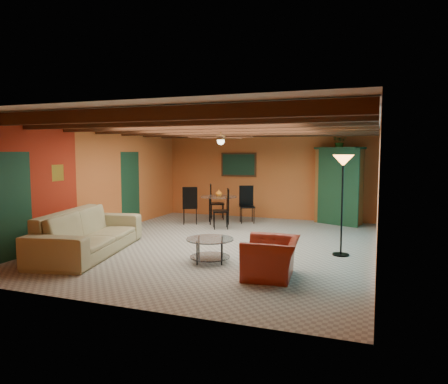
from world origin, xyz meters
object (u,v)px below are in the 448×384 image
at_px(coffee_table, 210,250).
at_px(vase, 219,182).
at_px(dining_table, 219,205).
at_px(floor_lamp, 342,205).
at_px(sofa, 89,232).
at_px(armchair, 271,258).
at_px(armoire, 339,187).
at_px(potted_plant, 340,142).

relative_size(coffee_table, vase, 4.47).
relative_size(dining_table, floor_lamp, 1.04).
distance_m(sofa, vase, 4.47).
distance_m(armchair, armoire, 5.79).
bearing_deg(dining_table, potted_plant, 19.77).
height_order(potted_plant, vase, potted_plant).
bearing_deg(sofa, coffee_table, -97.22).
relative_size(floor_lamp, potted_plant, 4.60).
bearing_deg(vase, sofa, -105.45).
bearing_deg(potted_plant, armchair, -95.60).
bearing_deg(dining_table, floor_lamp, -36.34).
height_order(sofa, dining_table, dining_table).
height_order(coffee_table, floor_lamp, floor_lamp).
bearing_deg(sofa, potted_plant, -51.36).
relative_size(sofa, dining_table, 1.44).
xyz_separation_m(dining_table, potted_plant, (3.23, 1.16, 1.80)).
height_order(sofa, armchair, sofa).
bearing_deg(potted_plant, armoire, 0.00).
height_order(sofa, potted_plant, potted_plant).
height_order(sofa, coffee_table, sofa).
xyz_separation_m(dining_table, vase, (0.00, 0.00, 0.64)).
bearing_deg(floor_lamp, armoire, 95.86).
distance_m(dining_table, armoire, 3.47).
xyz_separation_m(sofa, potted_plant, (4.40, 5.41, 1.90)).
bearing_deg(vase, armchair, -59.64).
relative_size(armoire, vase, 10.69).
xyz_separation_m(armoire, potted_plant, (0.00, 0.00, 1.28)).
relative_size(armoire, potted_plant, 4.88).
distance_m(sofa, coffee_table, 2.56).
bearing_deg(sofa, armchair, -106.68).
bearing_deg(armchair, dining_table, -155.27).
distance_m(sofa, potted_plant, 7.23).
xyz_separation_m(armchair, floor_lamp, (0.95, 1.89, 0.68)).
bearing_deg(armchair, coffee_table, -117.57).
relative_size(sofa, vase, 15.06).
relative_size(coffee_table, armoire, 0.42).
xyz_separation_m(sofa, vase, (1.18, 4.25, 0.74)).
relative_size(coffee_table, potted_plant, 2.04).
height_order(coffee_table, vase, vase).
xyz_separation_m(dining_table, floor_lamp, (3.62, -2.66, 0.46)).
height_order(armchair, vase, vase).
height_order(floor_lamp, vase, floor_lamp).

